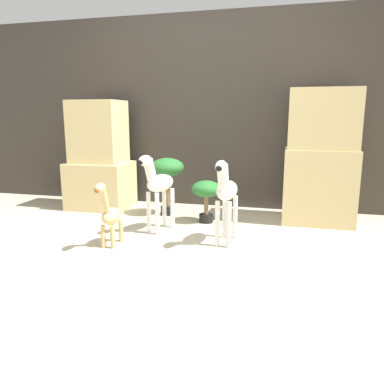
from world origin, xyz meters
name	(u,v)px	position (x,y,z in m)	size (l,w,h in m)	color
ground_plane	(168,252)	(0.00, 0.00, 0.00)	(14.00, 14.00, 0.00)	#B2A88E
wall_back	(210,113)	(0.00, 1.68, 1.10)	(6.40, 0.08, 2.20)	#38332D
rock_pillar_left	(99,160)	(-1.21, 1.23, 0.56)	(0.69, 0.55, 1.23)	#DBC184
rock_pillar_right	(320,159)	(1.21, 1.23, 0.64)	(0.69, 0.55, 1.32)	#DBC184
zebra_right	(226,192)	(0.41, 0.32, 0.45)	(0.19, 0.49, 0.73)	white
zebra_left	(158,184)	(-0.25, 0.51, 0.45)	(0.26, 0.49, 0.73)	white
giraffe_figurine	(110,214)	(-0.50, 0.03, 0.27)	(0.15, 0.39, 0.56)	tan
potted_palm_front	(206,192)	(0.12, 0.91, 0.31)	(0.30, 0.30, 0.43)	black
potted_palm_back	(167,171)	(-0.35, 1.10, 0.48)	(0.36, 0.36, 0.62)	black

